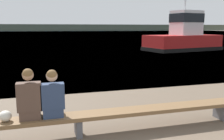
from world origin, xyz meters
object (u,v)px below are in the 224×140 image
Objects in this scene: bench_main at (78,118)px; tugboat_red at (183,38)px; person_left at (29,98)px; shopping_bag at (5,116)px; person_right at (53,97)px.

bench_main is 0.94× the size of tugboat_red.
bench_main is 21.00m from tugboat_red.
person_left is at bearing 129.11° from tugboat_red.
person_left is (-0.92, 0.00, 0.50)m from bench_main.
person_left is at bearing 0.47° from shopping_bag.
shopping_bag is at bearing -179.53° from person_left.
person_left is 21.55m from tugboat_red.
person_left is 0.43m from person_right.
shopping_bag is (-0.87, -0.00, -0.31)m from person_right.
person_right is at bearing 0.10° from person_left.
person_right is (-0.48, 0.00, 0.48)m from bench_main.
shopping_bag is at bearing 180.00° from bench_main.
shopping_bag is 21.84m from tugboat_red.
bench_main is 1.37m from shopping_bag.
tugboat_red is at bearing 51.70° from person_right.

